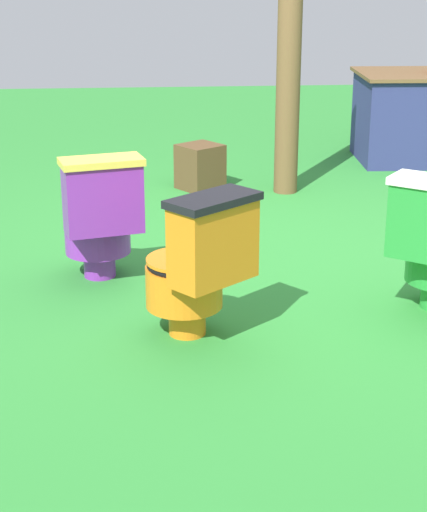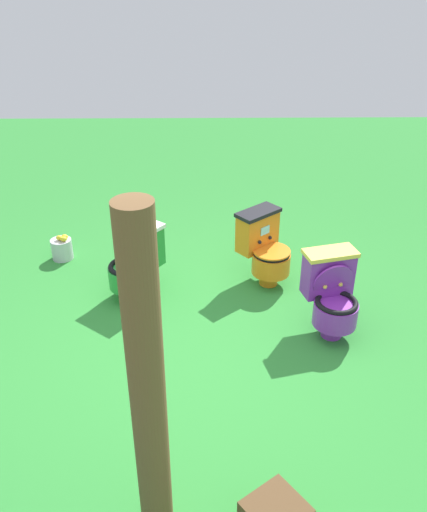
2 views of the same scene
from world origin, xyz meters
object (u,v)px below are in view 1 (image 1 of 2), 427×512
(wooden_post, at_px, (289,58))
(toilet_purple, at_px, (100,217))
(toilet_orange, at_px, (197,265))
(small_crate, at_px, (200,167))

(wooden_post, bearing_deg, toilet_purple, -126.48)
(toilet_orange, bearing_deg, toilet_purple, 80.91)
(toilet_purple, distance_m, small_crate, 2.08)
(toilet_purple, relative_size, wooden_post, 0.36)
(toilet_orange, distance_m, toilet_purple, 0.94)
(toilet_orange, relative_size, wooden_post, 0.36)
(toilet_purple, bearing_deg, small_crate, 56.51)
(toilet_orange, relative_size, toilet_purple, 1.00)
(toilet_orange, distance_m, small_crate, 2.77)
(wooden_post, distance_m, small_crate, 1.07)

